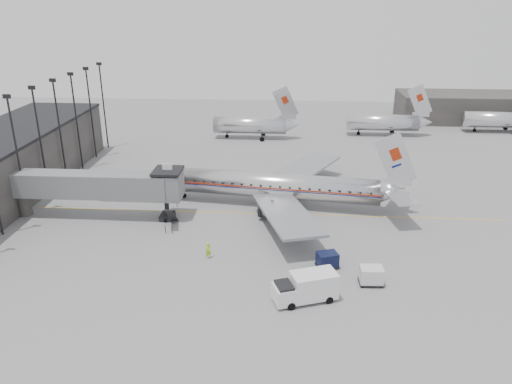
# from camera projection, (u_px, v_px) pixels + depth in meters

# --- Properties ---
(ground) EXTENTS (160.00, 160.00, 0.00)m
(ground) POSITION_uv_depth(u_px,v_px,m) (239.00, 234.00, 58.36)
(ground) COLOR slate
(ground) RESTS_ON ground
(hangar) EXTENTS (30.00, 12.00, 6.00)m
(hangar) POSITION_uv_depth(u_px,v_px,m) (468.00, 107.00, 110.13)
(hangar) COLOR #34312F
(hangar) RESTS_ON ground
(apron_line) EXTENTS (60.00, 0.15, 0.01)m
(apron_line) POSITION_uv_depth(u_px,v_px,m) (267.00, 214.00, 63.74)
(apron_line) COLOR gold
(apron_line) RESTS_ON ground
(jet_bridge) EXTENTS (21.00, 6.20, 7.10)m
(jet_bridge) POSITION_uv_depth(u_px,v_px,m) (107.00, 186.00, 61.27)
(jet_bridge) COLOR #575A5C
(jet_bridge) RESTS_ON ground
(floodlight_masts) EXTENTS (0.90, 42.25, 15.25)m
(floodlight_masts) POSITION_uv_depth(u_px,v_px,m) (50.00, 132.00, 69.07)
(floodlight_masts) COLOR black
(floodlight_masts) RESTS_ON ground
(distant_aircraft_near) EXTENTS (16.39, 3.20, 10.26)m
(distant_aircraft_near) POSITION_uv_depth(u_px,v_px,m) (251.00, 125.00, 96.45)
(distant_aircraft_near) COLOR silver
(distant_aircraft_near) RESTS_ON ground
(distant_aircraft_mid) EXTENTS (16.39, 3.20, 10.26)m
(distant_aircraft_mid) POSITION_uv_depth(u_px,v_px,m) (383.00, 122.00, 98.54)
(distant_aircraft_mid) COLOR silver
(distant_aircraft_mid) RESTS_ON ground
(distant_aircraft_far) EXTENTS (16.39, 3.20, 10.26)m
(distant_aircraft_far) POSITION_uv_depth(u_px,v_px,m) (500.00, 119.00, 100.75)
(distant_aircraft_far) COLOR silver
(distant_aircraft_far) RESTS_ON ground
(airliner) EXTENTS (33.91, 31.24, 10.75)m
(airliner) POSITION_uv_depth(u_px,v_px,m) (280.00, 186.00, 65.35)
(airliner) COLOR silver
(airliner) RESTS_ON ground
(service_van) EXTENTS (6.20, 4.04, 2.72)m
(service_van) POSITION_uv_depth(u_px,v_px,m) (306.00, 287.00, 45.07)
(service_van) COLOR silver
(service_van) RESTS_ON ground
(baggage_cart_navy) EXTENTS (2.51, 2.20, 1.66)m
(baggage_cart_navy) POSITION_uv_depth(u_px,v_px,m) (327.00, 260.00, 50.82)
(baggage_cart_navy) COLOR black
(baggage_cart_navy) RESTS_ON ground
(baggage_cart_white) EXTENTS (2.33, 1.81, 1.78)m
(baggage_cart_white) POSITION_uv_depth(u_px,v_px,m) (371.00, 275.00, 47.87)
(baggage_cart_white) COLOR silver
(baggage_cart_white) RESTS_ON ground
(ramp_worker) EXTENTS (0.78, 0.75, 1.80)m
(ramp_worker) POSITION_uv_depth(u_px,v_px,m) (208.00, 251.00, 52.62)
(ramp_worker) COLOR #A7D519
(ramp_worker) RESTS_ON ground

